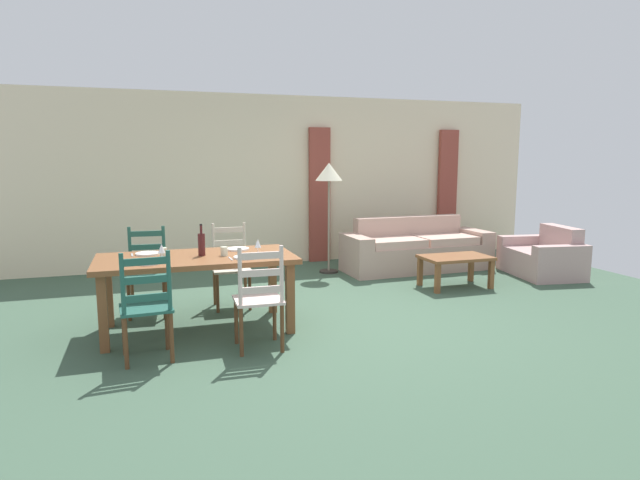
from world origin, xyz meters
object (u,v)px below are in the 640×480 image
Objects in this scene: wine_glass_near_right at (258,244)px; dining_chair_near_left at (146,306)px; coffee_cup_secondary at (163,252)px; coffee_table at (456,261)px; dining_chair_far_right at (231,266)px; wine_bottle at (202,244)px; standing_lamp at (329,179)px; dining_table at (196,265)px; dining_chair_far_left at (147,271)px; coffee_cup_primary at (224,251)px; armchair_upholstered at (545,258)px; wine_glass_near_left at (162,249)px; dining_chair_near_right at (259,298)px; couch at (415,251)px.

dining_chair_near_left is at bearing -150.74° from wine_glass_near_right.
wine_glass_near_right is at bearing -11.71° from coffee_cup_secondary.
dining_chair_near_left reaches higher than coffee_table.
coffee_cup_secondary is at bearing 168.29° from wine_glass_near_right.
dining_chair_far_right is 3.04× the size of wine_bottle.
dining_chair_far_right is at bearing -140.01° from standing_lamp.
dining_chair_far_left is (-0.47, 0.74, -0.19)m from dining_table.
wine_glass_near_right is at bearing -162.41° from coffee_table.
coffee_cup_secondary reaches higher than coffee_table.
coffee_cup_primary is at bearing -129.73° from standing_lamp.
dining_chair_far_right is 4.66m from armchair_upholstered.
dining_table is 0.41m from wine_glass_near_left.
dining_chair_near_right reaches higher than dining_table.
couch is (3.95, 1.26, -0.19)m from dining_chair_far_left.
couch is (3.48, 2.00, -0.37)m from dining_table.
dining_chair_near_right reaches higher than armchair_upholstered.
dining_table is 0.91m from dining_chair_near_right.
dining_table is 11.80× the size of wine_glass_near_right.
coffee_cup_primary is at bearing -147.33° from couch.
dining_chair_far_right is at bearing 49.58° from wine_glass_near_left.
dining_chair_near_right is 3.50m from standing_lamp.
dining_chair_far_left is 3.04× the size of wine_bottle.
dining_chair_near_left is 0.71m from wine_glass_near_left.
dining_chair_far_left is 0.76m from coffee_cup_secondary.
dining_chair_far_right is at bearing 1.98° from dining_chair_far_left.
coffee_cup_primary is at bearing -20.56° from wine_bottle.
wine_glass_near_left is (-0.38, -0.15, -0.01)m from wine_bottle.
dining_chair_near_left is 1.76m from dining_chair_far_right.
dining_chair_near_right is at bearing -159.05° from armchair_upholstered.
dining_chair_far_left is 0.59× the size of standing_lamp.
dining_chair_near_left is 1.29m from wine_glass_near_right.
couch is 2.56× the size of coffee_table.
wine_glass_near_right is at bearing -11.44° from dining_table.
dining_chair_near_right is at bearing -89.31° from dining_chair_far_right.
armchair_upholstered is (5.57, 0.28, -0.23)m from dining_chair_far_left.
armchair_upholstered is at bearing 12.66° from coffee_cup_primary.
armchair_upholstered is (5.04, 1.01, -0.62)m from wine_bottle.
dining_chair_far_left is 5.96× the size of wine_glass_near_right.
wine_bottle is 0.37m from coffee_cup_secondary.
wine_glass_near_left reaches higher than armchair_upholstered.
dining_table is 1.98× the size of dining_chair_near_left.
coffee_table is at bearing 27.34° from dining_chair_near_right.
dining_chair_near_left is at bearing -90.61° from dining_chair_far_left.
wine_bottle is at bearing -133.75° from standing_lamp.
dining_chair_far_right is at bearing 77.49° from coffee_cup_primary.
dining_chair_near_right is at bearing -46.56° from coffee_cup_secondary.
wine_bottle reaches higher than coffee_cup_secondary.
coffee_cup_secondary is at bearing -137.02° from dining_chair_far_right.
dining_chair_near_right is 0.75m from wine_glass_near_right.
standing_lamp is (-2.97, 1.16, 1.16)m from armchair_upholstered.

